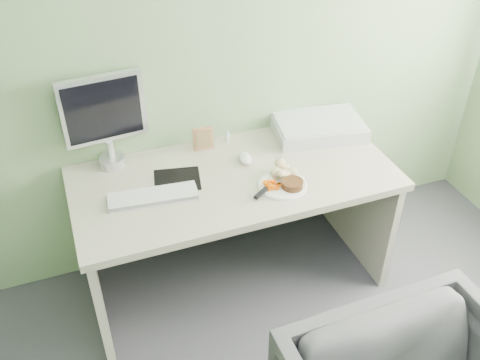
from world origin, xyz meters
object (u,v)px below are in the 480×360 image
object	(u,v)px
desk	(235,204)
plate	(282,185)
scanner	(318,127)
monitor	(105,117)

from	to	relation	value
desk	plate	bearing A→B (deg)	-41.44
plate	scanner	world-z (taller)	scanner
monitor	plate	bearing A→B (deg)	-38.02
scanner	desk	bearing A→B (deg)	-150.01
plate	monitor	distance (m)	0.92
desk	scanner	size ratio (longest dim) A/B	3.29
desk	scanner	xyz separation A→B (m)	(0.57, 0.22, 0.22)
desk	monitor	size ratio (longest dim) A/B	3.28
plate	monitor	world-z (taller)	monitor
desk	monitor	world-z (taller)	monitor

